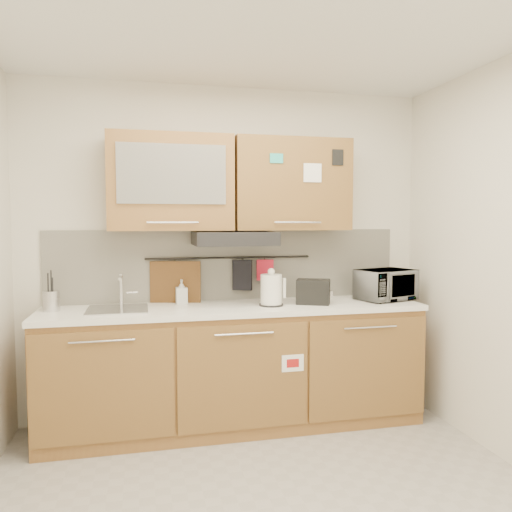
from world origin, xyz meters
TOP-DOWN VIEW (x-y plane):
  - ceiling at (0.00, 0.00)m, footprint 3.20×3.20m
  - wall_back at (0.00, 1.50)m, footprint 3.20×0.00m
  - base_cabinet at (0.00, 1.19)m, footprint 2.80×0.64m
  - countertop at (0.00, 1.19)m, footprint 2.82×0.62m
  - backsplash at (0.00, 1.49)m, footprint 2.80×0.02m
  - upper_cabinets at (-0.00, 1.32)m, footprint 1.82×0.37m
  - range_hood at (0.00, 1.25)m, footprint 0.60×0.46m
  - sink at (-0.85, 1.21)m, footprint 0.42×0.40m
  - utensil_rail at (0.00, 1.45)m, footprint 1.30×0.02m
  - utensil_crock at (-1.30, 1.26)m, footprint 0.15×0.15m
  - kettle at (0.26, 1.13)m, footprint 0.20×0.18m
  - toaster at (0.59, 1.13)m, footprint 0.29×0.24m
  - microwave at (1.22, 1.19)m, footprint 0.51×0.42m
  - soap_bottle at (-0.39, 1.36)m, footprint 0.09×0.09m
  - cutting_board at (-0.43, 1.44)m, footprint 0.38×0.11m
  - oven_mitt at (0.11, 1.44)m, footprint 0.12×0.07m
  - dark_pouch at (0.10, 1.44)m, footprint 0.16×0.10m
  - pot_holder at (0.29, 1.44)m, footprint 0.14×0.04m

SIDE VIEW (x-z plane):
  - base_cabinet at x=0.00m, z-range -0.03..0.85m
  - countertop at x=0.00m, z-range 0.88..0.92m
  - sink at x=-0.85m, z-range 0.79..1.05m
  - utensil_crock at x=-1.30m, z-range 0.85..1.14m
  - cutting_board at x=-0.43m, z-range 0.76..1.24m
  - soap_bottle at x=-0.39m, z-range 0.92..1.11m
  - toaster at x=0.59m, z-range 0.92..1.11m
  - kettle at x=0.26m, z-range 0.89..1.17m
  - microwave at x=1.22m, z-range 0.92..1.16m
  - dark_pouch at x=0.10m, z-range 1.00..1.24m
  - oven_mitt at x=0.11m, z-range 1.05..1.24m
  - pot_holder at x=0.29m, z-range 1.07..1.24m
  - backsplash at x=0.00m, z-range 0.92..1.48m
  - utensil_rail at x=0.00m, z-range 1.25..1.27m
  - wall_back at x=0.00m, z-range -0.30..2.90m
  - range_hood at x=0.00m, z-range 1.37..1.47m
  - upper_cabinets at x=0.00m, z-range 1.48..2.18m
  - ceiling at x=0.00m, z-range 2.60..2.60m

